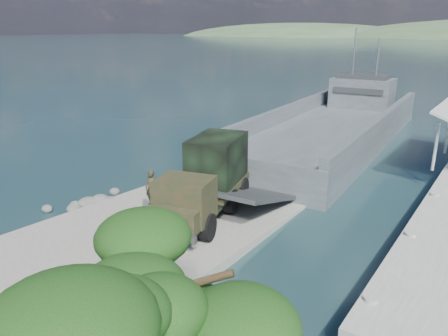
# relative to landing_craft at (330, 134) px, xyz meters

# --- Properties ---
(ground) EXTENTS (1400.00, 1400.00, 0.00)m
(ground) POSITION_rel_landing_craft_xyz_m (-0.49, -22.49, -0.91)
(ground) COLOR #1B3E41
(ground) RESTS_ON ground
(boat_ramp) EXTENTS (10.00, 18.00, 0.50)m
(boat_ramp) POSITION_rel_landing_craft_xyz_m (-0.49, -23.49, -0.66)
(boat_ramp) COLOR gray
(boat_ramp) RESTS_ON ground
(shoreline_rocks) EXTENTS (3.20, 5.60, 0.90)m
(shoreline_rocks) POSITION_rel_landing_craft_xyz_m (-6.69, -21.99, -0.91)
(shoreline_rocks) COLOR #525250
(shoreline_rocks) RESTS_ON ground
(landing_craft) EXTENTS (11.50, 37.79, 11.09)m
(landing_craft) POSITION_rel_landing_craft_xyz_m (0.00, 0.00, 0.00)
(landing_craft) COLOR #454C51
(landing_craft) RESTS_ON ground
(military_truck) EXTENTS (4.65, 8.87, 3.95)m
(military_truck) POSITION_rel_landing_craft_xyz_m (0.83, -20.18, 1.56)
(military_truck) COLOR black
(military_truck) RESTS_ON boat_ramp
(soldier) EXTENTS (0.81, 0.60, 2.01)m
(soldier) POSITION_rel_landing_craft_xyz_m (-1.74, -21.82, 0.60)
(soldier) COLOR #1D301A
(soldier) RESTS_ON boat_ramp
(overhang_tree) EXTENTS (6.73, 6.20, 6.11)m
(overhang_tree) POSITION_rel_landing_craft_xyz_m (9.02, -32.86, 3.99)
(overhang_tree) COLOR black
(overhang_tree) RESTS_ON ground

